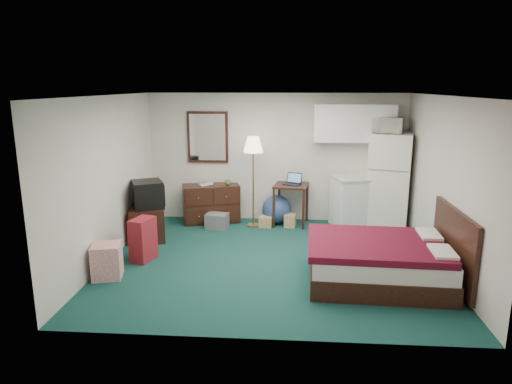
# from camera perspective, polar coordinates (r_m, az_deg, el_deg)

# --- Properties ---
(floor) EXTENTS (5.00, 4.50, 0.01)m
(floor) POSITION_cam_1_polar(r_m,az_deg,el_deg) (7.14, 1.95, -8.54)
(floor) COLOR black
(floor) RESTS_ON ground
(ceiling) EXTENTS (5.00, 4.50, 0.01)m
(ceiling) POSITION_cam_1_polar(r_m,az_deg,el_deg) (6.63, 2.12, 11.95)
(ceiling) COLOR silver
(ceiling) RESTS_ON walls
(walls) EXTENTS (5.01, 4.51, 2.50)m
(walls) POSITION_cam_1_polar(r_m,az_deg,el_deg) (6.77, 2.03, 1.32)
(walls) COLOR silver
(walls) RESTS_ON floor
(mirror) EXTENTS (0.80, 0.06, 1.00)m
(mirror) POSITION_cam_1_polar(r_m,az_deg,el_deg) (9.04, -6.05, 6.84)
(mirror) COLOR white
(mirror) RESTS_ON walls
(upper_cabinets) EXTENTS (1.50, 0.35, 0.70)m
(upper_cabinets) POSITION_cam_1_polar(r_m,az_deg,el_deg) (8.81, 12.16, 8.41)
(upper_cabinets) COLOR white
(upper_cabinets) RESTS_ON walls
(headboard) EXTENTS (0.06, 1.56, 1.00)m
(headboard) POSITION_cam_1_polar(r_m,az_deg,el_deg) (6.68, 23.47, -6.23)
(headboard) COLOR black
(headboard) RESTS_ON walls
(dresser) EXTENTS (1.18, 0.78, 0.74)m
(dresser) POSITION_cam_1_polar(r_m,az_deg,el_deg) (9.03, -5.63, -1.42)
(dresser) COLOR black
(dresser) RESTS_ON floor
(floor_lamp) EXTENTS (0.41, 0.41, 1.72)m
(floor_lamp) POSITION_cam_1_polar(r_m,az_deg,el_deg) (8.60, -0.34, 1.25)
(floor_lamp) COLOR tan
(floor_lamp) RESTS_ON floor
(desk) EXTENTS (0.71, 0.71, 0.79)m
(desk) POSITION_cam_1_polar(r_m,az_deg,el_deg) (8.85, 4.37, -1.55)
(desk) COLOR black
(desk) RESTS_ON floor
(exercise_ball) EXTENTS (0.72, 0.72, 0.56)m
(exercise_ball) POSITION_cam_1_polar(r_m,az_deg,el_deg) (8.90, 2.58, -2.17)
(exercise_ball) COLOR navy
(exercise_ball) RESTS_ON floor
(kitchen_counter) EXTENTS (1.01, 0.87, 0.93)m
(kitchen_counter) POSITION_cam_1_polar(r_m,az_deg,el_deg) (8.91, 12.44, -1.25)
(kitchen_counter) COLOR white
(kitchen_counter) RESTS_ON floor
(fridge) EXTENTS (0.92, 0.92, 1.79)m
(fridge) POSITION_cam_1_polar(r_m,az_deg,el_deg) (8.89, 16.34, 1.33)
(fridge) COLOR white
(fridge) RESTS_ON floor
(bed) EXTENTS (1.89, 1.51, 0.58)m
(bed) POSITION_cam_1_polar(r_m,az_deg,el_deg) (6.51, 15.00, -8.48)
(bed) COLOR #430A15
(bed) RESTS_ON floor
(tv_stand) EXTENTS (0.74, 0.78, 0.59)m
(tv_stand) POSITION_cam_1_polar(r_m,az_deg,el_deg) (8.20, -13.43, -3.82)
(tv_stand) COLOR black
(tv_stand) RESTS_ON floor
(suitcase) EXTENTS (0.36, 0.47, 0.67)m
(suitcase) POSITION_cam_1_polar(r_m,az_deg,el_deg) (7.25, -13.94, -5.78)
(suitcase) COLOR #5E0711
(suitcase) RESTS_ON floor
(retail_box) EXTENTS (0.47, 0.47, 0.49)m
(retail_box) POSITION_cam_1_polar(r_m,az_deg,el_deg) (6.79, -18.13, -8.20)
(retail_box) COLOR white
(retail_box) RESTS_ON floor
(file_bin) EXTENTS (0.45, 0.37, 0.28)m
(file_bin) POSITION_cam_1_polar(r_m,az_deg,el_deg) (8.67, -4.90, -3.61)
(file_bin) COLOR slate
(file_bin) RESTS_ON floor
(cardboard_box_a) EXTENTS (0.27, 0.23, 0.21)m
(cardboard_box_a) POSITION_cam_1_polar(r_m,az_deg,el_deg) (8.72, 1.23, -3.72)
(cardboard_box_a) COLOR tan
(cardboard_box_a) RESTS_ON floor
(cardboard_box_b) EXTENTS (0.24, 0.27, 0.24)m
(cardboard_box_b) POSITION_cam_1_polar(r_m,az_deg,el_deg) (8.75, 4.28, -3.56)
(cardboard_box_b) COLOR tan
(cardboard_box_b) RESTS_ON floor
(laptop) EXTENTS (0.38, 0.35, 0.21)m
(laptop) POSITION_cam_1_polar(r_m,az_deg,el_deg) (8.72, 4.53, 1.59)
(laptop) COLOR black
(laptop) RESTS_ON desk
(crt_tv) EXTENTS (0.68, 0.70, 0.46)m
(crt_tv) POSITION_cam_1_polar(r_m,az_deg,el_deg) (8.04, -13.39, -0.28)
(crt_tv) COLOR black
(crt_tv) RESTS_ON tv_stand
(microwave) EXTENTS (0.59, 0.44, 0.35)m
(microwave) POSITION_cam_1_polar(r_m,az_deg,el_deg) (8.70, 16.22, 8.24)
(microwave) COLOR white
(microwave) RESTS_ON fridge
(book_a) EXTENTS (0.14, 0.08, 0.21)m
(book_a) POSITION_cam_1_polar(r_m,az_deg,el_deg) (8.89, -7.04, 1.45)
(book_a) COLOR tan
(book_a) RESTS_ON dresser
(book_b) EXTENTS (0.15, 0.03, 0.21)m
(book_b) POSITION_cam_1_polar(r_m,az_deg,el_deg) (8.98, -6.37, 1.60)
(book_b) COLOR tan
(book_b) RESTS_ON dresser
(mug) EXTENTS (0.16, 0.15, 0.12)m
(mug) POSITION_cam_1_polar(r_m,az_deg,el_deg) (8.92, -3.54, 1.29)
(mug) COLOR #528947
(mug) RESTS_ON dresser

